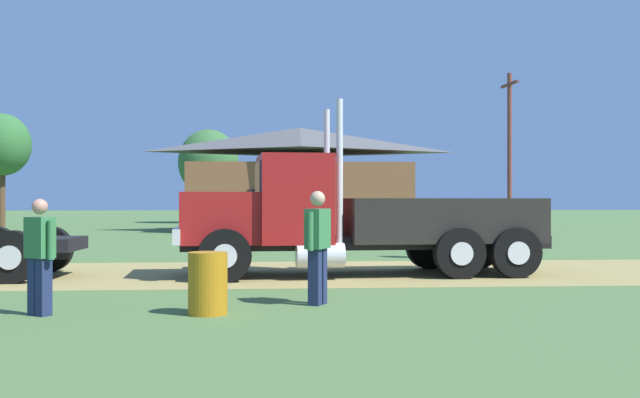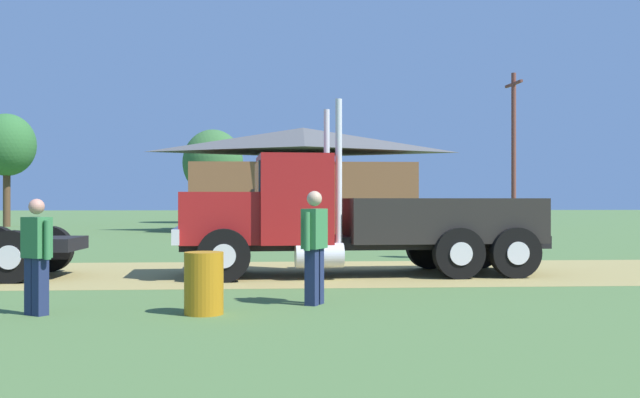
# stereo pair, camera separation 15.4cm
# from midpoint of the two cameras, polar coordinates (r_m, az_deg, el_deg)

# --- Properties ---
(ground_plane) EXTENTS (200.00, 200.00, 0.00)m
(ground_plane) POSITION_cam_midpoint_polar(r_m,az_deg,el_deg) (17.33, 6.89, -5.61)
(ground_plane) COLOR #496937
(dirt_track) EXTENTS (120.00, 6.03, 0.01)m
(dirt_track) POSITION_cam_midpoint_polar(r_m,az_deg,el_deg) (17.33, 6.89, -5.60)
(dirt_track) COLOR olive
(dirt_track) RESTS_ON ground_plane
(truck_foreground_white) EXTENTS (8.35, 3.11, 3.80)m
(truck_foreground_white) POSITION_cam_midpoint_polar(r_m,az_deg,el_deg) (16.56, 2.93, -1.61)
(truck_foreground_white) COLOR black
(truck_foreground_white) RESTS_ON ground_plane
(visitor_standing_near) EXTENTS (0.45, 0.62, 1.82)m
(visitor_standing_near) POSITION_cam_midpoint_polar(r_m,az_deg,el_deg) (11.84, -0.06, -3.31)
(visitor_standing_near) COLOR #33723F
(visitor_standing_near) RESTS_ON ground_plane
(visitor_by_barrel) EXTENTS (0.50, 0.44, 1.69)m
(visitor_by_barrel) POSITION_cam_midpoint_polar(r_m,az_deg,el_deg) (11.51, -20.64, -3.90)
(visitor_by_barrel) COLOR #33723F
(visitor_by_barrel) RESTS_ON ground_plane
(visitor_far_side) EXTENTS (0.45, 0.50, 1.69)m
(visitor_far_side) POSITION_cam_midpoint_polar(r_m,az_deg,el_deg) (21.49, 8.41, -2.09)
(visitor_far_side) COLOR #33723F
(visitor_far_side) RESTS_ON ground_plane
(steel_barrel) EXTENTS (0.57, 0.57, 0.91)m
(steel_barrel) POSITION_cam_midpoint_polar(r_m,az_deg,el_deg) (11.02, -8.54, -6.43)
(steel_barrel) COLOR #B27214
(steel_barrel) RESTS_ON ground_plane
(shed_building) EXTENTS (12.22, 6.58, 5.56)m
(shed_building) POSITION_cam_midpoint_polar(r_m,az_deg,el_deg) (39.85, -1.21, 1.40)
(shed_building) COLOR brown
(shed_building) RESTS_ON ground_plane
(utility_pole_near) EXTENTS (0.29, 2.20, 8.65)m
(utility_pole_near) POSITION_cam_midpoint_polar(r_m,az_deg,el_deg) (42.16, 14.79, 3.90)
(utility_pole_near) COLOR brown
(utility_pole_near) RESTS_ON ground_plane
(tree_left) EXTENTS (3.50, 3.50, 7.00)m
(tree_left) POSITION_cam_midpoint_polar(r_m,az_deg,el_deg) (49.75, -22.90, 3.81)
(tree_left) COLOR #513823
(tree_left) RESTS_ON ground_plane
(tree_mid) EXTENTS (4.31, 4.31, 6.71)m
(tree_mid) POSITION_cam_midpoint_polar(r_m,az_deg,el_deg) (53.56, -8.17, 2.78)
(tree_mid) COLOR #513823
(tree_mid) RESTS_ON ground_plane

